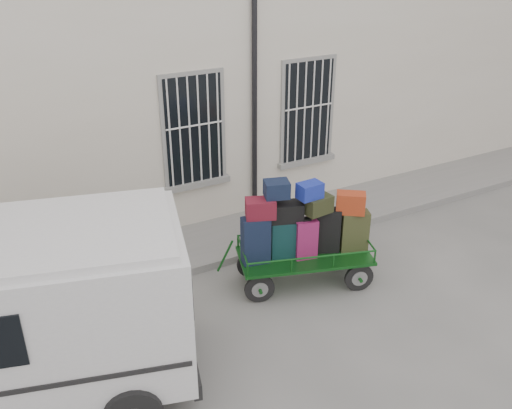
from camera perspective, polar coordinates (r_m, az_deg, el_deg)
The scene contains 4 objects.
ground at distance 10.33m, azimuth 2.91°, elevation -8.96°, with size 80.00×80.00×0.00m, color #62625E.
building at distance 13.75m, azimuth -8.99°, elevation 13.56°, with size 24.00×5.15×6.00m.
sidewalk at distance 11.92m, azimuth -2.53°, elevation -3.29°, with size 24.00×1.70×0.15m, color gray.
luggage_cart at distance 10.09m, azimuth 4.75°, elevation -2.91°, with size 2.81×1.72×2.08m.
Camera 1 is at (-4.45, -7.17, 5.96)m, focal length 40.00 mm.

